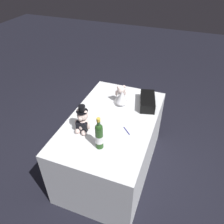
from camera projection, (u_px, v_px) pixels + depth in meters
ground_plane at (112, 166)px, 2.76m from camera, size 12.00×12.00×0.00m
reception_table at (112, 145)px, 2.53m from camera, size 1.42×0.89×0.76m
teddy_bear_groom at (83, 121)px, 2.10m from camera, size 0.15×0.17×0.29m
teddy_bear_bride at (121, 96)px, 2.48m from camera, size 0.22×0.21×0.23m
champagne_bottle at (99, 136)px, 1.91m from camera, size 0.07×0.07×0.33m
signing_pen at (127, 131)px, 2.15m from camera, size 0.10×0.10×0.01m
gift_case_black at (147, 101)px, 2.47m from camera, size 0.37×0.24×0.11m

